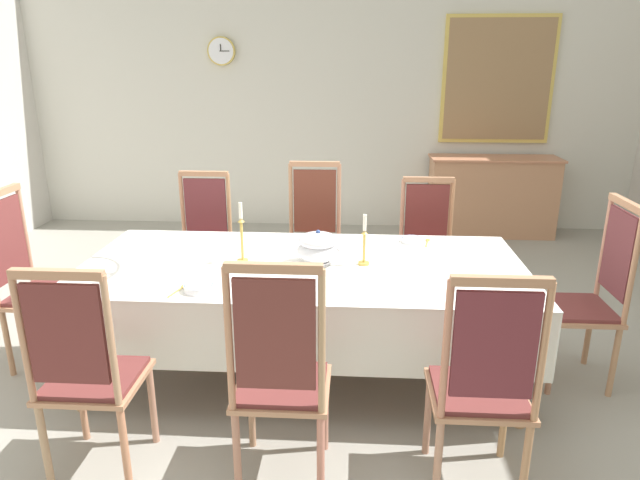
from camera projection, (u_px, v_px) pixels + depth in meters
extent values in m
cube|color=gray|center=(304.00, 369.00, 3.69)|extent=(7.10, 6.78, 0.04)
cube|color=beige|center=(330.00, 90.00, 6.45)|extent=(7.10, 0.08, 3.23)
cylinder|color=tan|center=(75.00, 354.00, 3.13)|extent=(0.07, 0.07, 0.71)
cylinder|color=tan|center=(526.00, 369.00, 2.98)|extent=(0.07, 0.07, 0.71)
cylinder|color=tan|center=(143.00, 284.00, 4.11)|extent=(0.07, 0.07, 0.71)
cylinder|color=tan|center=(484.00, 293.00, 3.96)|extent=(0.07, 0.07, 0.71)
cube|color=tan|center=(303.00, 274.00, 3.45)|extent=(2.57, 1.12, 0.08)
cube|color=tan|center=(303.00, 266.00, 3.43)|extent=(2.69, 1.24, 0.03)
cube|color=white|center=(303.00, 263.00, 3.43)|extent=(2.71, 1.26, 0.00)
cube|color=white|center=(292.00, 341.00, 2.90)|extent=(2.71, 0.00, 0.40)
cube|color=white|center=(311.00, 260.00, 4.08)|extent=(2.71, 0.00, 0.40)
cube|color=white|center=(95.00, 288.00, 3.57)|extent=(0.00, 1.26, 0.40)
cube|color=white|center=(522.00, 299.00, 3.41)|extent=(0.00, 1.26, 0.40)
cylinder|color=tan|center=(82.00, 401.00, 2.91)|extent=(0.04, 0.04, 0.45)
cylinder|color=tan|center=(153.00, 404.00, 2.89)|extent=(0.04, 0.04, 0.45)
cylinder|color=tan|center=(45.00, 447.00, 2.57)|extent=(0.04, 0.04, 0.45)
cylinder|color=tan|center=(125.00, 450.00, 2.54)|extent=(0.04, 0.04, 0.45)
cube|color=tan|center=(96.00, 382.00, 2.65)|extent=(0.44, 0.42, 0.03)
cube|color=brown|center=(95.00, 377.00, 2.65)|extent=(0.40, 0.38, 0.02)
cylinder|color=tan|center=(23.00, 339.00, 2.39)|extent=(0.03, 0.03, 0.61)
cylinder|color=tan|center=(111.00, 342.00, 2.36)|extent=(0.03, 0.03, 0.61)
cube|color=brown|center=(66.00, 334.00, 2.37)|extent=(0.34, 0.02, 0.47)
cube|color=tan|center=(56.00, 274.00, 2.28)|extent=(0.40, 0.04, 0.04)
cylinder|color=tan|center=(222.00, 288.00, 4.37)|extent=(0.04, 0.04, 0.45)
cylinder|color=#AF7856|center=(174.00, 287.00, 4.39)|extent=(0.04, 0.04, 0.45)
cylinder|color=tan|center=(232.00, 272.00, 4.71)|extent=(0.04, 0.04, 0.45)
cylinder|color=tan|center=(188.00, 271.00, 4.73)|extent=(0.04, 0.04, 0.45)
cube|color=tan|center=(202.00, 252.00, 4.47)|extent=(0.44, 0.42, 0.03)
cube|color=brown|center=(202.00, 249.00, 4.47)|extent=(0.40, 0.38, 0.02)
cylinder|color=tan|center=(229.00, 209.00, 4.55)|extent=(0.03, 0.03, 0.59)
cylinder|color=tan|center=(183.00, 209.00, 4.57)|extent=(0.03, 0.03, 0.59)
cube|color=brown|center=(206.00, 205.00, 4.55)|extent=(0.34, 0.02, 0.45)
cube|color=tan|center=(204.00, 174.00, 4.47)|extent=(0.40, 0.04, 0.04)
cylinder|color=tan|center=(251.00, 408.00, 2.86)|extent=(0.04, 0.04, 0.45)
cylinder|color=tan|center=(325.00, 411.00, 2.83)|extent=(0.04, 0.04, 0.45)
cylinder|color=#AC755D|center=(237.00, 455.00, 2.51)|extent=(0.04, 0.04, 0.45)
cylinder|color=#BB7460|center=(321.00, 459.00, 2.49)|extent=(0.04, 0.04, 0.45)
cube|color=tan|center=(283.00, 388.00, 2.60)|extent=(0.44, 0.42, 0.03)
cube|color=brown|center=(283.00, 384.00, 2.59)|extent=(0.40, 0.38, 0.02)
cylinder|color=tan|center=(229.00, 341.00, 2.33)|extent=(0.03, 0.03, 0.66)
cylinder|color=tan|center=(322.00, 344.00, 2.30)|extent=(0.03, 0.03, 0.66)
cube|color=brown|center=(275.00, 335.00, 2.30)|extent=(0.34, 0.02, 0.50)
cube|color=tan|center=(273.00, 268.00, 2.21)|extent=(0.40, 0.04, 0.04)
cylinder|color=#BB7654|center=(336.00, 291.00, 4.31)|extent=(0.04, 0.04, 0.45)
cylinder|color=tan|center=(287.00, 290.00, 4.33)|extent=(0.04, 0.04, 0.45)
cylinder|color=tan|center=(338.00, 274.00, 4.65)|extent=(0.04, 0.04, 0.45)
cylinder|color=#BD765A|center=(292.00, 273.00, 4.68)|extent=(0.04, 0.04, 0.45)
cube|color=tan|center=(313.00, 254.00, 4.42)|extent=(0.44, 0.42, 0.03)
cube|color=brown|center=(313.00, 251.00, 4.41)|extent=(0.40, 0.38, 0.02)
cylinder|color=tan|center=(339.00, 206.00, 4.48)|extent=(0.03, 0.03, 0.68)
cylinder|color=tan|center=(291.00, 205.00, 4.51)|extent=(0.03, 0.03, 0.68)
cube|color=brown|center=(315.00, 201.00, 4.48)|extent=(0.34, 0.02, 0.51)
cube|color=tan|center=(315.00, 164.00, 4.39)|extent=(0.40, 0.04, 0.04)
cylinder|color=tan|center=(428.00, 415.00, 2.80)|extent=(0.04, 0.04, 0.45)
cylinder|color=tan|center=(504.00, 417.00, 2.78)|extent=(0.04, 0.04, 0.45)
cylinder|color=tan|center=(438.00, 464.00, 2.46)|extent=(0.04, 0.04, 0.45)
cylinder|color=tan|center=(525.00, 467.00, 2.44)|extent=(0.04, 0.04, 0.45)
cube|color=tan|center=(477.00, 395.00, 2.55)|extent=(0.44, 0.42, 0.03)
cube|color=brown|center=(478.00, 391.00, 2.54)|extent=(0.40, 0.38, 0.02)
cylinder|color=tan|center=(446.00, 351.00, 2.28)|extent=(0.03, 0.03, 0.63)
cylinder|color=tan|center=(543.00, 354.00, 2.25)|extent=(0.03, 0.03, 0.63)
cube|color=maroon|center=(495.00, 346.00, 2.26)|extent=(0.34, 0.02, 0.48)
cube|color=tan|center=(502.00, 281.00, 2.17)|extent=(0.40, 0.04, 0.04)
cylinder|color=#B17863|center=(453.00, 294.00, 4.26)|extent=(0.04, 0.04, 0.45)
cylinder|color=#BE7958|center=(403.00, 293.00, 4.28)|extent=(0.04, 0.04, 0.45)
cylinder|color=#AC7964|center=(446.00, 277.00, 4.60)|extent=(0.04, 0.04, 0.45)
cylinder|color=tan|center=(400.00, 276.00, 4.62)|extent=(0.04, 0.04, 0.45)
cube|color=tan|center=(427.00, 256.00, 4.37)|extent=(0.44, 0.42, 0.03)
cube|color=brown|center=(427.00, 253.00, 4.36)|extent=(0.40, 0.38, 0.02)
cylinder|color=#B57B52|center=(451.00, 214.00, 4.45)|extent=(0.03, 0.03, 0.56)
cylinder|color=tan|center=(402.00, 214.00, 4.47)|extent=(0.03, 0.03, 0.56)
cube|color=maroon|center=(427.00, 211.00, 4.45)|extent=(0.34, 0.02, 0.43)
cube|color=tan|center=(429.00, 180.00, 4.37)|extent=(0.40, 0.04, 0.04)
cylinder|color=#B27B52|center=(90.00, 318.00, 3.85)|extent=(0.04, 0.04, 0.45)
cylinder|color=#AF7664|center=(63.00, 345.00, 3.49)|extent=(0.04, 0.04, 0.45)
cylinder|color=#B27951|center=(40.00, 317.00, 3.88)|extent=(0.04, 0.04, 0.45)
cylinder|color=tan|center=(8.00, 343.00, 3.51)|extent=(0.04, 0.04, 0.45)
cube|color=tan|center=(45.00, 297.00, 3.61)|extent=(0.42, 0.44, 0.03)
cube|color=brown|center=(45.00, 293.00, 3.60)|extent=(0.38, 0.40, 0.02)
cylinder|color=tan|center=(26.00, 236.00, 3.70)|extent=(0.03, 0.03, 0.68)
cube|color=brown|center=(7.00, 240.00, 3.50)|extent=(0.02, 0.34, 0.52)
cylinder|color=tan|center=(552.00, 360.00, 3.31)|extent=(0.04, 0.04, 0.45)
cylinder|color=#B57851|center=(533.00, 331.00, 3.67)|extent=(0.04, 0.04, 0.45)
cylinder|color=tan|center=(614.00, 362.00, 3.29)|extent=(0.04, 0.04, 0.45)
cylinder|color=#AD7B58|center=(589.00, 333.00, 3.65)|extent=(0.04, 0.04, 0.45)
cube|color=tan|center=(576.00, 311.00, 3.41)|extent=(0.42, 0.44, 0.03)
cube|color=brown|center=(577.00, 307.00, 3.40)|extent=(0.38, 0.40, 0.02)
cylinder|color=#B27B58|center=(633.00, 270.00, 3.11)|extent=(0.03, 0.03, 0.67)
cylinder|color=tan|center=(604.00, 248.00, 3.48)|extent=(0.03, 0.03, 0.67)
cube|color=brown|center=(618.00, 253.00, 3.28)|extent=(0.02, 0.34, 0.51)
cube|color=tan|center=(627.00, 204.00, 3.19)|extent=(0.04, 0.40, 0.04)
cylinder|color=white|center=(318.00, 262.00, 3.42)|extent=(0.15, 0.15, 0.02)
ellipsoid|color=white|center=(318.00, 251.00, 3.40)|extent=(0.27, 0.27, 0.12)
ellipsoid|color=white|center=(318.00, 240.00, 3.37)|extent=(0.24, 0.24, 0.09)
sphere|color=#344C8C|center=(318.00, 232.00, 3.36)|extent=(0.03, 0.03, 0.03)
cylinder|color=gold|center=(243.00, 261.00, 3.45)|extent=(0.07, 0.07, 0.02)
cylinder|color=gold|center=(242.00, 240.00, 3.41)|extent=(0.02, 0.02, 0.25)
cone|color=gold|center=(241.00, 220.00, 3.37)|extent=(0.04, 0.04, 0.02)
cylinder|color=silver|center=(241.00, 211.00, 3.35)|extent=(0.02, 0.02, 0.10)
cylinder|color=gold|center=(364.00, 263.00, 3.40)|extent=(0.07, 0.07, 0.02)
cylinder|color=gold|center=(364.00, 248.00, 3.37)|extent=(0.02, 0.02, 0.18)
cone|color=gold|center=(364.00, 232.00, 3.34)|extent=(0.04, 0.04, 0.02)
cylinder|color=silver|center=(365.00, 223.00, 3.32)|extent=(0.02, 0.02, 0.10)
cylinder|color=white|center=(412.00, 240.00, 3.82)|extent=(0.15, 0.15, 0.03)
cylinder|color=white|center=(412.00, 239.00, 3.81)|extent=(0.12, 0.12, 0.02)
torus|color=#344C8C|center=(412.00, 238.00, 3.81)|extent=(0.14, 0.14, 0.01)
cylinder|color=white|center=(199.00, 288.00, 3.00)|extent=(0.16, 0.16, 0.04)
cylinder|color=white|center=(199.00, 287.00, 3.00)|extent=(0.13, 0.13, 0.03)
torus|color=#344C8C|center=(198.00, 285.00, 3.00)|extent=(0.16, 0.16, 0.01)
cube|color=gold|center=(427.00, 244.00, 3.78)|extent=(0.04, 0.14, 0.00)
ellipsoid|color=gold|center=(428.00, 240.00, 3.86)|extent=(0.03, 0.05, 0.01)
cube|color=gold|center=(175.00, 292.00, 2.98)|extent=(0.05, 0.14, 0.00)
ellipsoid|color=gold|center=(184.00, 286.00, 3.06)|extent=(0.03, 0.05, 0.01)
cube|color=tan|center=(491.00, 197.00, 6.39)|extent=(1.40, 0.44, 0.88)
cube|color=#BC7858|center=(495.00, 158.00, 6.25)|extent=(1.44, 0.48, 0.02)
cube|color=#A97364|center=(517.00, 193.00, 6.58)|extent=(0.59, 0.01, 0.70)
cube|color=#B47A53|center=(457.00, 193.00, 6.62)|extent=(0.59, 0.01, 0.70)
cylinder|color=#D1B251|center=(221.00, 51.00, 6.32)|extent=(0.32, 0.05, 0.32)
cylinder|color=white|center=(221.00, 51.00, 6.30)|extent=(0.28, 0.01, 0.28)
cube|color=black|center=(221.00, 48.00, 6.28)|extent=(0.01, 0.00, 0.08)
cube|color=black|center=(224.00, 51.00, 6.29)|extent=(0.11, 0.00, 0.01)
cube|color=#D1B251|center=(498.00, 80.00, 6.24)|extent=(1.24, 0.04, 1.39)
cube|color=#92704C|center=(498.00, 80.00, 6.22)|extent=(1.16, 0.01, 1.31)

